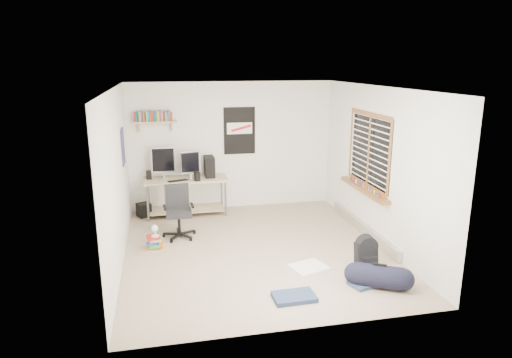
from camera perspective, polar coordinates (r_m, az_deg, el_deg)
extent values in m
cube|color=gray|center=(7.25, -0.08, -8.84)|extent=(4.00, 4.50, 0.01)
cube|color=white|center=(6.67, -0.08, 11.39)|extent=(4.00, 4.50, 0.01)
cube|color=silver|center=(9.02, -3.02, 4.15)|extent=(4.00, 0.01, 2.50)
cube|color=silver|center=(6.74, -17.00, -0.02)|extent=(0.01, 4.50, 2.50)
cube|color=silver|center=(7.51, 15.08, 1.56)|extent=(0.01, 4.50, 2.50)
cube|color=tan|center=(8.86, -8.70, -2.09)|extent=(1.57, 0.71, 0.71)
cube|color=#A8A8AE|center=(8.73, -11.49, 1.55)|extent=(0.45, 0.12, 0.49)
cube|color=#97989B|center=(8.61, -8.16, 1.28)|extent=(0.39, 0.18, 0.42)
cube|color=black|center=(8.78, -5.86, 1.54)|extent=(0.19, 0.38, 0.40)
cube|color=black|center=(8.56, -9.78, -0.24)|extent=(0.39, 0.23, 0.02)
cube|color=black|center=(8.76, -13.25, 0.46)|extent=(0.11, 0.11, 0.18)
cube|color=black|center=(8.48, -7.37, 0.29)|extent=(0.11, 0.11, 0.18)
cube|color=black|center=(7.68, -9.66, -3.75)|extent=(0.61, 0.61, 0.88)
cube|color=tan|center=(8.72, -12.47, 7.00)|extent=(0.80, 0.22, 0.24)
cube|color=black|center=(8.97, -2.07, 6.04)|extent=(0.62, 0.03, 0.92)
cube|color=navy|center=(7.86, -16.29, 3.90)|extent=(0.02, 0.42, 0.60)
cube|color=brown|center=(7.71, 13.81, 3.49)|extent=(0.10, 1.50, 1.26)
cube|color=#B7B2A8|center=(8.07, 13.27, -6.03)|extent=(0.08, 2.50, 0.18)
cube|color=black|center=(6.71, 13.58, -9.33)|extent=(0.31, 0.25, 0.39)
cylinder|color=black|center=(6.28, 15.09, -11.78)|extent=(0.42, 0.42, 0.60)
cube|color=silver|center=(6.65, 6.59, -10.94)|extent=(0.58, 0.53, 0.04)
cube|color=navy|center=(5.87, 4.80, -14.46)|extent=(0.53, 0.35, 0.06)
cube|color=navy|center=(6.33, 13.35, -12.57)|extent=(0.44, 0.38, 0.05)
cube|color=brown|center=(7.39, -12.61, -7.42)|extent=(0.56, 0.52, 0.31)
cube|color=white|center=(7.29, -12.55, -5.79)|extent=(0.18, 0.22, 0.19)
cube|color=black|center=(8.91, -13.84, -3.76)|extent=(0.30, 0.30, 0.25)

